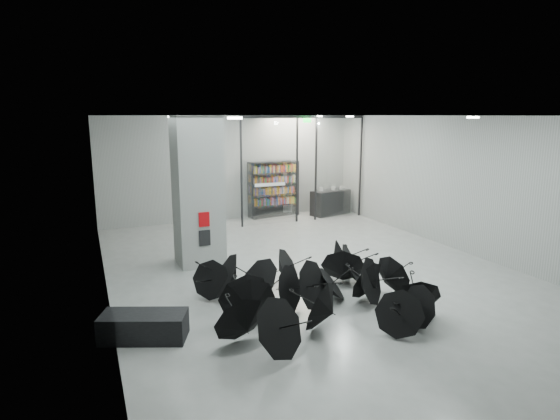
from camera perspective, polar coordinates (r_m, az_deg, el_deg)
name	(u,v)px	position (r m, az deg, el deg)	size (l,w,h in m)	color
room	(315,163)	(11.53, 4.32, 5.77)	(14.00, 14.02, 4.01)	gray
column	(198,191)	(12.66, -10.11, 2.29)	(1.20, 1.20, 4.00)	slate
fire_cabinet	(204,219)	(12.19, -9.33, -1.15)	(0.28, 0.04, 0.38)	#A50A07
info_panel	(205,238)	(12.31, -9.26, -3.42)	(0.30, 0.03, 0.42)	black
exit_sign	(307,120)	(17.29, 3.36, 10.97)	(0.30, 0.06, 0.15)	#0CE533
glass_partition	(304,164)	(17.56, 2.98, 5.63)	(5.06, 0.08, 4.00)	silver
bench	(144,326)	(9.02, -16.43, -13.60)	(1.53, 0.65, 0.49)	black
bookshelf	(274,189)	(18.53, -0.81, 2.61)	(2.02, 0.40, 2.22)	black
shop_counter	(330,202)	(19.06, 6.24, 0.94)	(1.67, 0.67, 1.00)	black
umbrella_cluster	(310,294)	(9.91, 3.71, -10.34)	(4.87, 4.53, 1.32)	black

